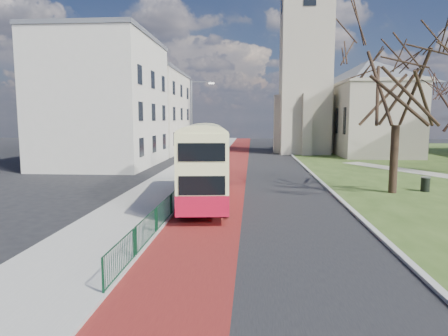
# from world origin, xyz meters

# --- Properties ---
(ground) EXTENTS (160.00, 160.00, 0.00)m
(ground) POSITION_xyz_m (0.00, 0.00, 0.00)
(ground) COLOR black
(ground) RESTS_ON ground
(road_carriageway) EXTENTS (9.00, 120.00, 0.01)m
(road_carriageway) POSITION_xyz_m (1.50, 20.00, 0.01)
(road_carriageway) COLOR black
(road_carriageway) RESTS_ON ground
(bus_lane) EXTENTS (3.40, 120.00, 0.01)m
(bus_lane) POSITION_xyz_m (-1.20, 20.00, 0.01)
(bus_lane) COLOR #591414
(bus_lane) RESTS_ON ground
(pavement_west) EXTENTS (4.00, 120.00, 0.12)m
(pavement_west) POSITION_xyz_m (-5.00, 20.00, 0.06)
(pavement_west) COLOR gray
(pavement_west) RESTS_ON ground
(kerb_west) EXTENTS (0.25, 120.00, 0.13)m
(kerb_west) POSITION_xyz_m (-3.00, 20.00, 0.07)
(kerb_west) COLOR #999993
(kerb_west) RESTS_ON ground
(kerb_east) EXTENTS (0.25, 80.00, 0.13)m
(kerb_east) POSITION_xyz_m (6.10, 22.00, 0.07)
(kerb_east) COLOR #999993
(kerb_east) RESTS_ON ground
(pedestrian_railing) EXTENTS (0.07, 24.00, 1.12)m
(pedestrian_railing) POSITION_xyz_m (-2.95, 4.00, 0.55)
(pedestrian_railing) COLOR #0E3D23
(pedestrian_railing) RESTS_ON ground
(gothic_church) EXTENTS (16.38, 18.00, 40.00)m
(gothic_church) POSITION_xyz_m (12.56, 38.00, 13.13)
(gothic_church) COLOR #9E9380
(gothic_church) RESTS_ON ground
(street_block_near) EXTENTS (10.30, 14.30, 13.00)m
(street_block_near) POSITION_xyz_m (-14.00, 22.00, 6.51)
(street_block_near) COLOR beige
(street_block_near) RESTS_ON ground
(street_block_far) EXTENTS (10.30, 16.30, 11.50)m
(street_block_far) POSITION_xyz_m (-14.00, 38.00, 5.76)
(street_block_far) COLOR #C1B4A3
(street_block_far) RESTS_ON ground
(streetlamp) EXTENTS (2.13, 0.18, 8.00)m
(streetlamp) POSITION_xyz_m (-4.35, 18.00, 4.59)
(streetlamp) COLOR gray
(streetlamp) RESTS_ON pavement_west
(bus) EXTENTS (3.43, 10.41, 4.27)m
(bus) POSITION_xyz_m (-1.72, 4.05, 2.44)
(bus) COLOR #AE102A
(bus) RESTS_ON ground
(winter_tree_near) EXTENTS (9.32, 9.32, 11.08)m
(winter_tree_near) POSITION_xyz_m (9.93, 7.96, 7.72)
(winter_tree_near) COLOR #2E2017
(winter_tree_near) RESTS_ON grass_green
(litter_bin) EXTENTS (0.78, 0.78, 0.96)m
(litter_bin) POSITION_xyz_m (12.21, 8.58, 0.52)
(litter_bin) COLOR black
(litter_bin) RESTS_ON grass_green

